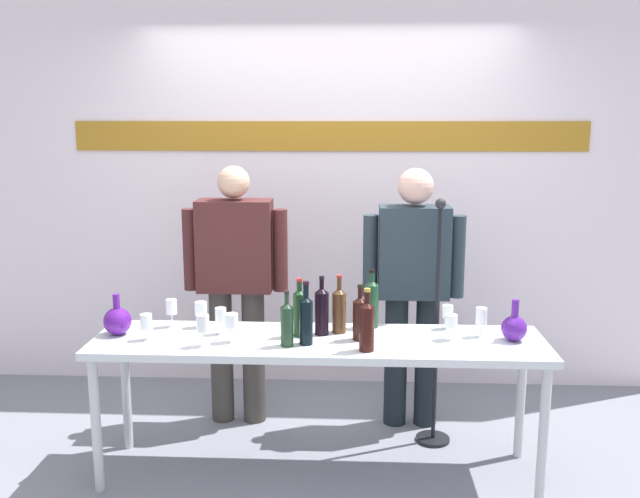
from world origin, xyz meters
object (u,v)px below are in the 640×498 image
(wine_glass_left_2, at_px, (146,322))
(wine_glass_right_2, at_px, (451,322))
(display_table, at_px, (319,351))
(wine_bottle_5, at_px, (367,324))
(wine_bottle_7, at_px, (372,302))
(wine_glass_right_0, at_px, (448,312))
(wine_bottle_6, at_px, (306,318))
(wine_glass_left_5, at_px, (201,309))
(presenter_right, at_px, (413,282))
(presenter_left, at_px, (236,278))
(microphone_stand, at_px, (435,364))
(decanter_blue_left, at_px, (117,321))
(wine_bottle_0, at_px, (360,317))
(wine_bottle_1, at_px, (339,309))
(wine_glass_left_0, at_px, (231,321))
(wine_bottle_3, at_px, (299,311))
(wine_glass_right_1, at_px, (481,317))
(decanter_blue_right, at_px, (514,327))
(wine_glass_left_3, at_px, (221,316))
(wine_bottle_4, at_px, (287,323))
(wine_bottle_2, at_px, (322,310))
(wine_glass_left_1, at_px, (171,307))
(wine_glass_left_4, at_px, (203,324))

(wine_glass_left_2, bearing_deg, wine_glass_right_2, 3.03)
(display_table, relative_size, wine_bottle_5, 7.43)
(wine_bottle_7, relative_size, wine_glass_right_0, 2.45)
(wine_bottle_6, bearing_deg, wine_glass_left_5, 156.83)
(presenter_right, bearing_deg, presenter_left, 180.00)
(wine_bottle_6, relative_size, wine_bottle_7, 1.01)
(wine_bottle_5, distance_m, wine_bottle_7, 0.39)
(wine_glass_left_2, bearing_deg, microphone_stand, 16.68)
(decanter_blue_left, xyz_separation_m, wine_glass_left_5, (0.41, 0.15, 0.03))
(wine_bottle_0, distance_m, wine_bottle_1, 0.16)
(wine_bottle_1, bearing_deg, wine_bottle_6, -128.97)
(display_table, relative_size, wine_glass_left_0, 15.65)
(decanter_blue_left, distance_m, wine_glass_left_5, 0.44)
(wine_bottle_3, height_order, wine_glass_right_1, wine_bottle_3)
(wine_bottle_7, bearing_deg, decanter_blue_right, -15.35)
(wine_glass_right_1, height_order, microphone_stand, microphone_stand)
(wine_bottle_1, bearing_deg, wine_bottle_7, 30.68)
(decanter_blue_right, height_order, wine_bottle_7, wine_bottle_7)
(wine_glass_left_0, height_order, wine_glass_left_2, wine_glass_left_0)
(presenter_left, distance_m, wine_glass_left_3, 0.59)
(wine_bottle_3, distance_m, wine_bottle_7, 0.42)
(wine_bottle_5, relative_size, wine_glass_right_0, 2.40)
(wine_bottle_6, height_order, wine_bottle_7, wine_bottle_6)
(wine_bottle_0, relative_size, wine_bottle_4, 1.03)
(decanter_blue_right, relative_size, wine_bottle_7, 0.68)
(wine_bottle_4, distance_m, wine_bottle_5, 0.40)
(decanter_blue_left, relative_size, wine_bottle_6, 0.68)
(wine_bottle_3, height_order, wine_glass_left_0, wine_bottle_3)
(presenter_right, relative_size, microphone_stand, 1.10)
(wine_bottle_3, bearing_deg, wine_glass_left_2, -172.20)
(wine_bottle_2, height_order, wine_glass_left_1, wine_bottle_2)
(wine_glass_right_2, bearing_deg, presenter_right, 103.18)
(wine_bottle_4, xyz_separation_m, wine_bottle_6, (0.09, 0.03, 0.02))
(presenter_left, height_order, wine_bottle_4, presenter_left)
(wine_bottle_2, height_order, wine_bottle_4, wine_bottle_2)
(wine_bottle_7, xyz_separation_m, wine_glass_left_1, (-1.10, -0.05, -0.03))
(wine_glass_left_4, bearing_deg, wine_glass_left_3, 75.40)
(wine_glass_left_1, height_order, wine_glass_left_3, wine_glass_left_1)
(wine_glass_left_1, distance_m, wine_glass_left_3, 0.32)
(wine_glass_left_3, distance_m, wine_glass_left_4, 0.21)
(wine_bottle_3, distance_m, wine_glass_left_3, 0.42)
(wine_bottle_1, distance_m, wine_bottle_4, 0.35)
(wine_bottle_7, bearing_deg, presenter_left, 152.95)
(presenter_right, bearing_deg, display_table, -130.19)
(wine_glass_right_0, bearing_deg, wine_bottle_5, -139.67)
(wine_glass_left_3, xyz_separation_m, wine_glass_right_1, (1.37, 0.02, 0.01))
(decanter_blue_left, xyz_separation_m, wine_bottle_2, (1.08, 0.06, 0.06))
(wine_glass_left_4, bearing_deg, wine_glass_left_1, 127.79)
(wine_bottle_6, relative_size, wine_glass_left_1, 2.11)
(wine_bottle_3, distance_m, wine_bottle_6, 0.14)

